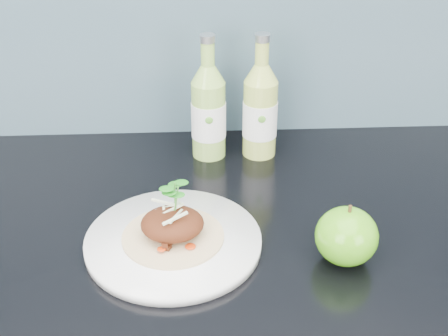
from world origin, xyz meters
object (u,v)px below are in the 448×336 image
(green_apple, at_px, (347,236))
(cider_bottle_right, at_px, (260,111))
(cider_bottle_left, at_px, (209,112))
(dinner_plate, at_px, (173,242))

(green_apple, xyz_separation_m, cider_bottle_right, (-0.09, 0.33, 0.05))
(green_apple, xyz_separation_m, cider_bottle_left, (-0.19, 0.33, 0.05))
(dinner_plate, distance_m, cider_bottle_left, 0.30)
(green_apple, height_order, cider_bottle_right, cider_bottle_right)
(dinner_plate, bearing_deg, cider_bottle_left, 77.45)
(dinner_plate, height_order, cider_bottle_left, cider_bottle_left)
(green_apple, relative_size, cider_bottle_left, 0.43)
(green_apple, bearing_deg, cider_bottle_left, 120.02)
(cider_bottle_left, height_order, cider_bottle_right, same)
(cider_bottle_right, bearing_deg, dinner_plate, -133.05)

